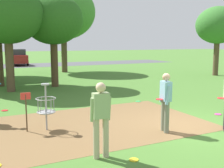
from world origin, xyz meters
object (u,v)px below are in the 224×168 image
(player_waiting_left, at_px, (165,99))
(frisbee_by_tee, at_px, (134,160))
(player_throwing, at_px, (101,116))
(tree_mid_right, at_px, (218,26))
(tree_far_center, at_px, (53,20))
(disc_golf_basket, at_px, (44,105))
(frisbee_near_basket, at_px, (138,101))
(frisbee_far_right, at_px, (5,110))
(tree_near_right, at_px, (7,14))
(parked_car_center_left, at_px, (18,57))
(tree_mid_left, at_px, (63,12))
(frisbee_scattered_a, at_px, (218,114))

(player_waiting_left, height_order, frisbee_by_tee, player_waiting_left)
(player_throwing, relative_size, frisbee_by_tee, 8.32)
(tree_mid_right, distance_m, tree_far_center, 12.84)
(player_waiting_left, xyz_separation_m, tree_far_center, (-0.69, 9.71, 2.89))
(disc_golf_basket, bearing_deg, player_waiting_left, -28.56)
(frisbee_near_basket, bearing_deg, frisbee_by_tee, -122.41)
(frisbee_far_right, distance_m, tree_mid_right, 17.26)
(tree_near_right, height_order, parked_car_center_left, tree_near_right)
(frisbee_near_basket, height_order, frisbee_by_tee, same)
(player_waiting_left, distance_m, tree_mid_left, 17.85)
(disc_golf_basket, xyz_separation_m, tree_near_right, (-0.14, 7.33, 3.27))
(disc_golf_basket, relative_size, frisbee_scattered_a, 5.83)
(frisbee_far_right, height_order, tree_mid_right, tree_mid_right)
(frisbee_scattered_a, relative_size, tree_near_right, 0.04)
(frisbee_by_tee, relative_size, tree_far_center, 0.04)
(disc_golf_basket, distance_m, player_throwing, 2.64)
(player_waiting_left, height_order, parked_car_center_left, parked_car_center_left)
(frisbee_by_tee, height_order, parked_car_center_left, parked_car_center_left)
(frisbee_near_basket, relative_size, parked_car_center_left, 0.06)
(disc_golf_basket, distance_m, tree_mid_right, 17.47)
(frisbee_scattered_a, bearing_deg, frisbee_far_right, 149.79)
(frisbee_scattered_a, distance_m, tree_far_center, 10.42)
(player_throwing, xyz_separation_m, player_waiting_left, (2.40, 0.85, 0.00))
(frisbee_scattered_a, distance_m, tree_near_right, 11.07)
(tree_near_right, bearing_deg, frisbee_scattered_a, -53.51)
(frisbee_by_tee, relative_size, frisbee_far_right, 0.88)
(tree_mid_left, bearing_deg, frisbee_near_basket, -92.78)
(player_throwing, distance_m, tree_mid_right, 18.16)
(disc_golf_basket, relative_size, parked_car_center_left, 0.33)
(disc_golf_basket, bearing_deg, frisbee_far_right, 105.61)
(player_waiting_left, bearing_deg, player_throwing, -160.40)
(player_waiting_left, xyz_separation_m, frisbee_near_basket, (1.47, 3.86, -0.96))
(parked_car_center_left, bearing_deg, tree_mid_left, -74.84)
(player_throwing, height_order, frisbee_scattered_a, player_throwing)
(player_waiting_left, bearing_deg, frisbee_near_basket, 69.13)
(tree_far_center, xyz_separation_m, parked_car_center_left, (0.16, 17.30, -2.94))
(frisbee_near_basket, distance_m, tree_mid_left, 14.34)
(disc_golf_basket, height_order, tree_mid_left, tree_mid_left)
(frisbee_by_tee, bearing_deg, tree_near_right, 97.88)
(frisbee_scattered_a, xyz_separation_m, tree_mid_right, (9.24, 8.90, 3.87))
(player_throwing, height_order, frisbee_near_basket, player_throwing)
(frisbee_by_tee, bearing_deg, tree_far_center, 84.23)
(player_throwing, bearing_deg, tree_far_center, 80.84)
(frisbee_near_basket, bearing_deg, tree_near_right, 132.34)
(frisbee_far_right, height_order, tree_mid_left, tree_mid_left)
(player_waiting_left, xyz_separation_m, tree_near_right, (-3.23, 9.02, 3.06))
(parked_car_center_left, bearing_deg, player_throwing, -93.82)
(frisbee_near_basket, height_order, frisbee_scattered_a, same)
(disc_golf_basket, distance_m, parked_car_center_left, 25.46)
(frisbee_near_basket, bearing_deg, tree_far_center, 110.26)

